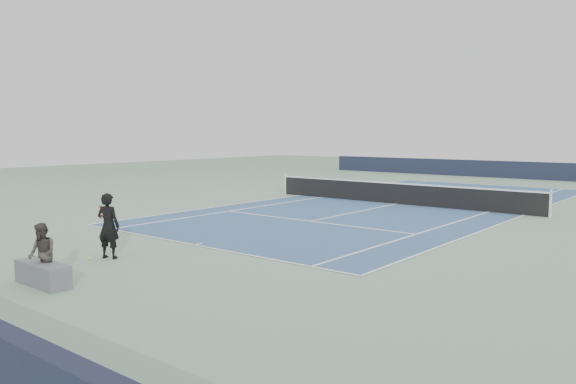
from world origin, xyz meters
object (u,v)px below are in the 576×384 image
Objects in this scene: tennis_ball at (90,258)px; spectator_bench at (42,263)px; tennis_net at (397,193)px; tennis_player at (108,226)px.

spectator_bench is (1.40, -1.92, 0.44)m from tennis_ball.
tennis_net is 14.35m from tennis_player.
tennis_net is at bearing 87.45° from tennis_ball.
tennis_player is at bearing -91.64° from tennis_net.
tennis_net is 7.77× the size of tennis_player.
tennis_ball is at bearing -92.55° from tennis_net.
tennis_player reaches higher than spectator_bench.
tennis_ball is at bearing -121.54° from tennis_player.
spectator_bench is at bearing -63.63° from tennis_player.
tennis_ball is 0.04× the size of spectator_bench.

